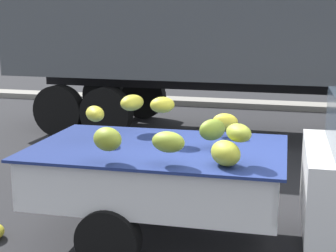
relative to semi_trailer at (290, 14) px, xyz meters
name	(u,v)px	position (x,y,z in m)	size (l,w,h in m)	color
curb_strip	(290,106)	(-0.01, 3.55, -2.46)	(80.00, 0.80, 0.16)	gray
semi_trailer	(290,14)	(0.00, 0.00, 0.00)	(12.02, 2.72, 3.95)	#4C5156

